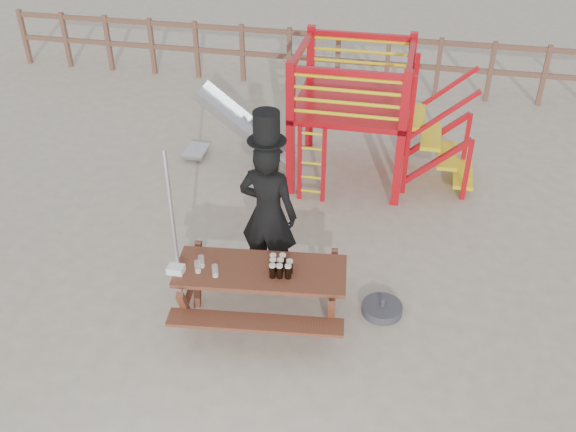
# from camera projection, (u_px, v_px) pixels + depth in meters

# --- Properties ---
(ground) EXTENTS (60.00, 60.00, 0.00)m
(ground) POSITION_uv_depth(u_px,v_px,m) (291.00, 320.00, 7.56)
(ground) COLOR #B8AB8F
(ground) RESTS_ON ground
(back_fence) EXTENTS (15.09, 0.09, 1.20)m
(back_fence) POSITION_uv_depth(u_px,v_px,m) (363.00, 56.00, 12.82)
(back_fence) COLOR brown
(back_fence) RESTS_ON ground
(playground_fort) EXTENTS (4.71, 1.84, 2.10)m
(playground_fort) POSITION_uv_depth(u_px,v_px,m) (347.00, 111.00, 9.84)
(playground_fort) COLOR #BA0C14
(playground_fort) RESTS_ON ground
(picnic_table) EXTENTS (2.05, 1.53, 0.74)m
(picnic_table) POSITION_uv_depth(u_px,v_px,m) (261.00, 288.00, 7.32)
(picnic_table) COLOR brown
(picnic_table) RESTS_ON ground
(man_with_hat) EXTENTS (0.77, 0.56, 2.32)m
(man_with_hat) POSITION_uv_depth(u_px,v_px,m) (268.00, 211.00, 7.61)
(man_with_hat) COLOR black
(man_with_hat) RESTS_ON ground
(metal_pole) EXTENTS (0.05, 0.05, 2.24)m
(metal_pole) POSITION_uv_depth(u_px,v_px,m) (175.00, 241.00, 6.98)
(metal_pole) COLOR #B2B2B7
(metal_pole) RESTS_ON ground
(parasol_base) EXTENTS (0.48, 0.48, 0.20)m
(parasol_base) POSITION_uv_depth(u_px,v_px,m) (382.00, 309.00, 7.63)
(parasol_base) COLOR #39393E
(parasol_base) RESTS_ON ground
(paper_bag) EXTENTS (0.18, 0.14, 0.08)m
(paper_bag) POSITION_uv_depth(u_px,v_px,m) (176.00, 269.00, 7.10)
(paper_bag) COLOR white
(paper_bag) RESTS_ON picnic_table
(stout_pints) EXTENTS (0.28, 0.27, 0.17)m
(stout_pints) POSITION_uv_depth(u_px,v_px,m) (280.00, 266.00, 7.07)
(stout_pints) COLOR black
(stout_pints) RESTS_ON picnic_table
(empty_glasses) EXTENTS (0.28, 0.20, 0.15)m
(empty_glasses) POSITION_uv_depth(u_px,v_px,m) (205.00, 267.00, 7.09)
(empty_glasses) COLOR silver
(empty_glasses) RESTS_ON picnic_table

